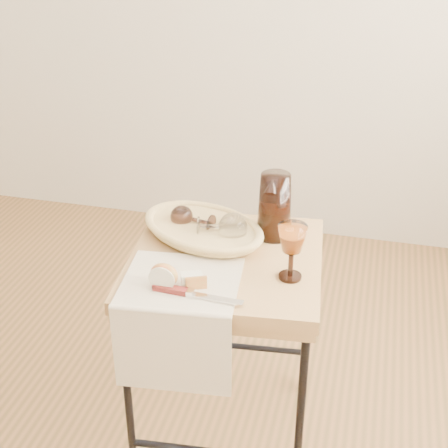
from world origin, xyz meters
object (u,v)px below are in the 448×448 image
(goblet_lying_a, at_px, (194,220))
(goblet_lying_b, at_px, (218,226))
(bread_basket, at_px, (203,230))
(pitcher, at_px, (275,206))
(apple_half, at_px, (164,275))
(table_knife, at_px, (194,293))
(side_table, at_px, (226,352))
(tea_towel, at_px, (181,282))
(wine_goblet, at_px, (291,252))

(goblet_lying_a, relative_size, goblet_lying_b, 0.83)
(bread_basket, height_order, goblet_lying_a, goblet_lying_a)
(bread_basket, height_order, goblet_lying_b, goblet_lying_b)
(pitcher, relative_size, apple_half, 3.17)
(bread_basket, distance_m, pitcher, 0.23)
(goblet_lying_a, height_order, table_knife, goblet_lying_a)
(side_table, xyz_separation_m, tea_towel, (-0.09, -0.16, 0.36))
(side_table, relative_size, goblet_lying_b, 5.02)
(bread_basket, xyz_separation_m, pitcher, (0.21, 0.06, 0.08))
(apple_half, bearing_deg, side_table, 57.84)
(tea_towel, distance_m, wine_goblet, 0.31)
(wine_goblet, height_order, apple_half, wine_goblet)
(goblet_lying_a, height_order, apple_half, goblet_lying_a)
(goblet_lying_a, distance_m, pitcher, 0.25)
(side_table, bearing_deg, goblet_lying_b, 118.92)
(tea_towel, bearing_deg, pitcher, 52.46)
(side_table, bearing_deg, apple_half, -121.23)
(apple_half, bearing_deg, pitcher, 55.89)
(bread_basket, distance_m, goblet_lying_b, 0.07)
(side_table, height_order, goblet_lying_a, goblet_lying_a)
(tea_towel, bearing_deg, goblet_lying_a, 93.03)
(goblet_lying_a, bearing_deg, wine_goblet, 163.99)
(wine_goblet, xyz_separation_m, table_knife, (-0.23, -0.16, -0.07))
(goblet_lying_a, height_order, goblet_lying_b, goblet_lying_b)
(goblet_lying_b, height_order, table_knife, goblet_lying_b)
(tea_towel, xyz_separation_m, goblet_lying_a, (-0.04, 0.28, 0.05))
(tea_towel, xyz_separation_m, goblet_lying_b, (0.04, 0.24, 0.05))
(goblet_lying_b, bearing_deg, bread_basket, 148.49)
(pitcher, distance_m, wine_goblet, 0.24)
(goblet_lying_a, bearing_deg, table_knife, 118.82)
(side_table, xyz_separation_m, goblet_lying_b, (-0.04, 0.08, 0.41))
(tea_towel, height_order, table_knife, table_knife)
(side_table, distance_m, goblet_lying_b, 0.42)
(goblet_lying_a, bearing_deg, bread_basket, 166.06)
(tea_towel, distance_m, pitcher, 0.39)
(goblet_lying_a, bearing_deg, side_table, 151.01)
(wine_goblet, xyz_separation_m, apple_half, (-0.32, -0.13, -0.04))
(tea_towel, distance_m, goblet_lying_b, 0.25)
(side_table, xyz_separation_m, bread_basket, (-0.10, 0.10, 0.38))
(bread_basket, xyz_separation_m, goblet_lying_b, (0.05, -0.02, 0.03))
(bread_basket, height_order, pitcher, pitcher)
(tea_towel, height_order, goblet_lying_b, goblet_lying_b)
(bread_basket, bearing_deg, wine_goblet, -6.00)
(wine_goblet, bearing_deg, pitcher, 111.19)
(goblet_lying_a, xyz_separation_m, pitcher, (0.24, 0.04, 0.06))
(tea_towel, xyz_separation_m, wine_goblet, (0.29, 0.10, 0.08))
(wine_goblet, bearing_deg, bread_basket, 151.13)
(side_table, bearing_deg, wine_goblet, -18.04)
(wine_goblet, relative_size, apple_half, 2.13)
(bread_basket, relative_size, table_knife, 1.49)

